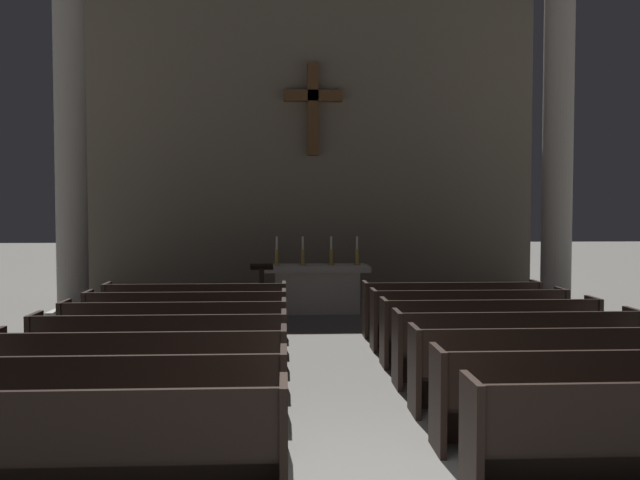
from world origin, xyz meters
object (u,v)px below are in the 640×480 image
at_px(column_left_second, 71,136).
at_px(column_right_second, 558,138).
at_px(pew_left_row_4, 160,351).
at_px(pew_right_row_3, 552,369).
at_px(pew_right_row_7, 451,308).
at_px(pew_left_row_2, 114,404).
at_px(candlestick_outer_left, 277,256).
at_px(pew_right_row_6, 468,319).
at_px(candlestick_inner_left, 303,256).
at_px(pew_left_row_7, 196,310).
at_px(candlestick_inner_right, 331,256).
at_px(pew_left_row_5, 175,335).
at_px(candlestick_outer_right, 357,256).
at_px(altar, 317,287).
at_px(pew_right_row_5, 490,332).
at_px(pew_left_row_6, 187,321).
at_px(pew_left_row_3, 141,374).
at_px(pew_right_row_4, 517,348).
at_px(pew_left_row_1, 76,448).
at_px(lectern, 262,294).
at_px(pew_right_row_2, 600,397).

bearing_deg(column_left_second, column_right_second, 0.00).
relative_size(pew_left_row_4, pew_right_row_3, 1.00).
xyz_separation_m(pew_right_row_7, column_right_second, (2.67, 2.08, 3.15)).
xyz_separation_m(pew_left_row_2, candlestick_outer_left, (1.34, 8.42, 0.72)).
distance_m(pew_right_row_6, candlestick_inner_left, 4.71).
distance_m(pew_left_row_7, candlestick_inner_right, 3.82).
height_order(pew_left_row_2, pew_left_row_5, same).
distance_m(pew_left_row_7, candlestick_outer_right, 4.20).
height_order(altar, candlestick_outer_left, candlestick_outer_left).
bearing_deg(candlestick_outer_right, altar, 180.00).
relative_size(pew_right_row_5, pew_right_row_7, 1.00).
height_order(pew_right_row_6, column_left_second, column_left_second).
distance_m(pew_left_row_7, pew_right_row_3, 6.27).
bearing_deg(pew_left_row_7, column_left_second, 142.10).
height_order(pew_right_row_5, candlestick_outer_left, candlestick_outer_left).
distance_m(pew_left_row_4, pew_right_row_5, 4.52).
relative_size(pew_left_row_5, pew_left_row_7, 1.00).
bearing_deg(candlestick_outer_right, pew_left_row_4, -116.21).
relative_size(pew_left_row_4, pew_left_row_6, 1.00).
distance_m(pew_right_row_6, candlestick_inner_right, 4.42).
bearing_deg(pew_left_row_3, column_right_second, 42.96).
distance_m(pew_right_row_4, pew_right_row_5, 1.12).
xyz_separation_m(pew_left_row_2, pew_right_row_6, (4.38, 4.49, 0.00)).
height_order(column_left_second, candlestick_outer_right, column_left_second).
distance_m(pew_left_row_1, candlestick_inner_right, 9.88).
bearing_deg(pew_left_row_2, pew_left_row_7, 90.00).
relative_size(pew_left_row_1, column_left_second, 0.41).
relative_size(candlestick_inner_left, lectern, 0.53).
distance_m(pew_left_row_6, candlestick_outer_right, 5.02).
bearing_deg(pew_right_row_4, column_right_second, 63.85).
relative_size(pew_left_row_1, pew_right_row_7, 1.00).
xyz_separation_m(pew_right_row_6, candlestick_inner_left, (-2.49, 3.93, 0.72)).
distance_m(pew_left_row_7, pew_right_row_5, 4.92).
relative_size(candlestick_inner_right, candlestick_outer_right, 1.00).
distance_m(pew_right_row_3, candlestick_outer_right, 7.45).
relative_size(pew_left_row_7, candlestick_outer_left, 5.03).
relative_size(pew_left_row_4, column_left_second, 0.41).
bearing_deg(pew_right_row_5, pew_left_row_4, -165.63).
relative_size(candlestick_outer_left, candlestick_inner_left, 1.00).
height_order(pew_right_row_2, pew_right_row_5, same).
distance_m(column_left_second, column_right_second, 9.73).
height_order(pew_right_row_4, pew_right_row_7, same).
xyz_separation_m(pew_right_row_3, pew_right_row_5, (0.00, 2.24, 0.00)).
relative_size(column_left_second, candlestick_outer_right, 12.27).
relative_size(pew_right_row_3, altar, 1.38).
bearing_deg(pew_left_row_5, column_right_second, 31.52).
bearing_deg(pew_right_row_6, pew_right_row_3, -90.00).
distance_m(pew_left_row_5, candlestick_inner_left, 5.44).
xyz_separation_m(pew_left_row_5, pew_right_row_3, (4.38, -2.24, 0.00)).
bearing_deg(pew_left_row_7, pew_right_row_7, 0.00).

